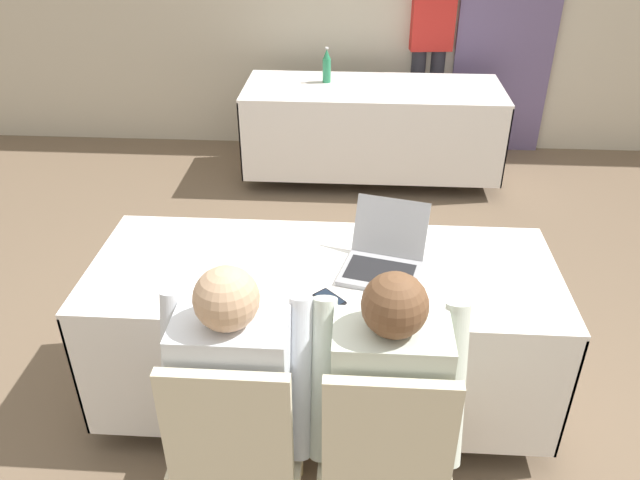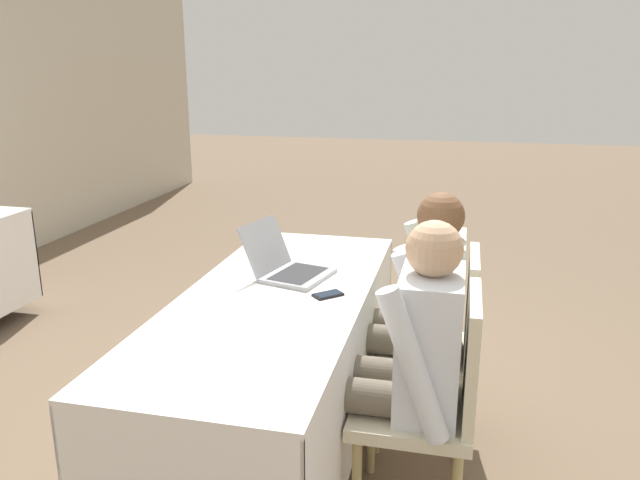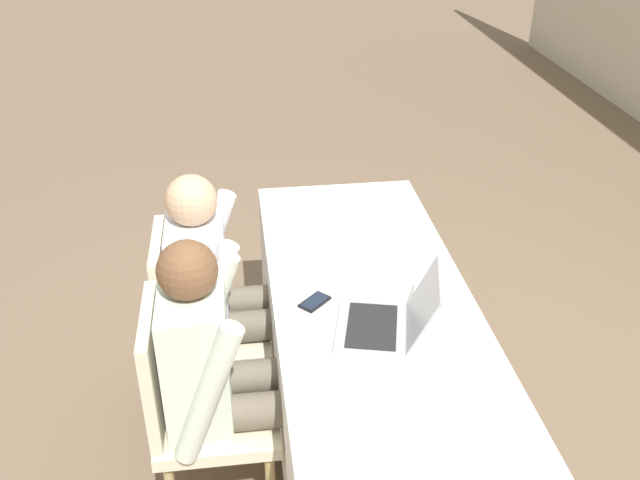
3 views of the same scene
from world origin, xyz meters
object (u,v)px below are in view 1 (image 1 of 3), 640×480
at_px(water_bottle, 327,67).
at_px(chair_near_right, 385,445).
at_px(laptop, 383,259).
at_px(person_white_shirt, 386,388).
at_px(person_red_shirt, 430,41).
at_px(chair_near_left, 238,438).
at_px(person_checkered_shirt, 240,381).
at_px(cell_phone, 329,299).

bearing_deg(water_bottle, chair_near_right, -83.40).
bearing_deg(chair_near_right, water_bottle, -83.40).
bearing_deg(chair_near_right, laptop, -89.60).
xyz_separation_m(person_white_shirt, person_red_shirt, (0.44, 3.70, 0.26)).
xyz_separation_m(chair_near_left, person_checkered_shirt, (-0.00, 0.10, 0.16)).
xyz_separation_m(person_checkered_shirt, person_red_shirt, (0.94, 3.70, 0.26)).
bearing_deg(chair_near_left, laptop, -125.32).
bearing_deg(chair_near_left, person_red_shirt, -103.83).
bearing_deg(water_bottle, laptop, -81.72).
bearing_deg(cell_phone, laptop, 3.97).
bearing_deg(cell_phone, person_checkered_shirt, -172.57).
bearing_deg(laptop, person_checkered_shirt, -115.68).
distance_m(water_bottle, person_checkered_shirt, 3.12).
bearing_deg(chair_near_right, chair_near_left, 0.00).
bearing_deg(person_checkered_shirt, person_white_shirt, -180.00).
relative_size(chair_near_right, person_red_shirt, 0.56).
relative_size(water_bottle, person_checkered_shirt, 0.23).
relative_size(cell_phone, chair_near_left, 0.15).
xyz_separation_m(laptop, cell_phone, (-0.21, -0.23, -0.04)).
distance_m(cell_phone, person_white_shirt, 0.43).
bearing_deg(person_red_shirt, chair_near_left, -109.42).
xyz_separation_m(chair_near_left, person_red_shirt, (0.94, 3.81, 0.42)).
height_order(laptop, person_red_shirt, person_red_shirt).
relative_size(cell_phone, chair_near_right, 0.15).
height_order(cell_phone, person_checkered_shirt, person_checkered_shirt).
xyz_separation_m(laptop, person_red_shirt, (0.45, 3.11, 0.13)).
bearing_deg(person_checkered_shirt, laptop, -129.75).
distance_m(water_bottle, person_red_shirt, 1.01).
bearing_deg(person_white_shirt, person_checkered_shirt, 0.00).
xyz_separation_m(cell_phone, person_white_shirt, (0.21, -0.36, -0.09)).
distance_m(person_checkered_shirt, person_red_shirt, 3.83).
height_order(chair_near_left, person_red_shirt, person_red_shirt).
relative_size(person_checkered_shirt, person_white_shirt, 1.00).
distance_m(cell_phone, chair_near_left, 0.60).
height_order(water_bottle, chair_near_left, water_bottle).
bearing_deg(person_checkered_shirt, chair_near_right, 168.30).
relative_size(cell_phone, water_bottle, 0.51).
relative_size(laptop, chair_near_right, 0.46).
bearing_deg(cell_phone, person_white_shirt, -103.94).
relative_size(chair_near_right, person_checkered_shirt, 0.77).
bearing_deg(chair_near_right, person_red_shirt, -96.62).
bearing_deg(water_bottle, cell_phone, -86.64).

